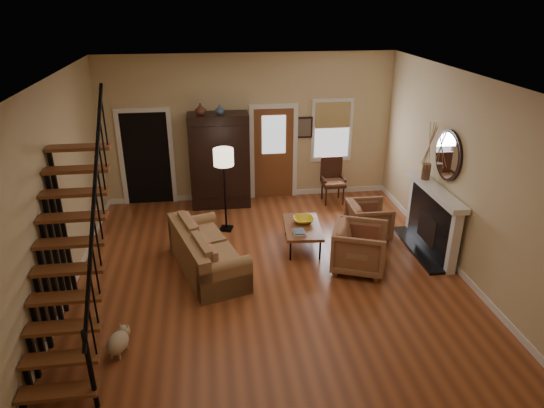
{
  "coord_description": "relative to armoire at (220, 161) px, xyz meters",
  "views": [
    {
      "loc": [
        -0.91,
        -7.09,
        4.45
      ],
      "look_at": [
        0.1,
        0.4,
        1.15
      ],
      "focal_mm": 32.0,
      "sensor_mm": 36.0,
      "label": 1
    }
  ],
  "objects": [
    {
      "name": "room",
      "position": [
        0.29,
        -1.39,
        0.46
      ],
      "size": [
        7.0,
        7.33,
        3.3
      ],
      "color": "brown",
      "rests_on": "ground"
    },
    {
      "name": "staircase",
      "position": [
        -2.08,
        -4.45,
        0.55
      ],
      "size": [
        0.94,
        2.8,
        3.2
      ],
      "primitive_type": null,
      "color": "brown",
      "rests_on": "ground"
    },
    {
      "name": "fireplace",
      "position": [
        3.83,
        -2.65,
        -0.31
      ],
      "size": [
        0.33,
        1.95,
        2.3
      ],
      "color": "black",
      "rests_on": "ground"
    },
    {
      "name": "armoire",
      "position": [
        0.0,
        0.0,
        0.0
      ],
      "size": [
        1.3,
        0.6,
        2.1
      ],
      "primitive_type": null,
      "color": "black",
      "rests_on": "ground"
    },
    {
      "name": "vase_a",
      "position": [
        -0.35,
        -0.1,
        1.17
      ],
      "size": [
        0.24,
        0.24,
        0.25
      ],
      "primitive_type": "imported",
      "color": "#4C2619",
      "rests_on": "armoire"
    },
    {
      "name": "vase_b",
      "position": [
        0.05,
        -0.1,
        1.16
      ],
      "size": [
        0.2,
        0.2,
        0.21
      ],
      "primitive_type": "imported",
      "color": "#334C60",
      "rests_on": "armoire"
    },
    {
      "name": "sofa",
      "position": [
        -0.33,
        -2.85,
        -0.68
      ],
      "size": [
        1.41,
        2.18,
        0.75
      ],
      "primitive_type": null,
      "rotation": [
        0.0,
        0.0,
        0.29
      ],
      "color": "olive",
      "rests_on": "ground"
    },
    {
      "name": "coffee_table",
      "position": [
        1.45,
        -2.23,
        -0.83
      ],
      "size": [
        0.76,
        1.2,
        0.44
      ],
      "primitive_type": null,
      "rotation": [
        0.0,
        0.0,
        -0.08
      ],
      "color": "brown",
      "rests_on": "ground"
    },
    {
      "name": "bowl",
      "position": [
        1.5,
        -2.08,
        -0.56
      ],
      "size": [
        0.39,
        0.39,
        0.1
      ],
      "primitive_type": "imported",
      "color": "gold",
      "rests_on": "coffee_table"
    },
    {
      "name": "books",
      "position": [
        1.33,
        -2.53,
        -0.58
      ],
      "size": [
        0.21,
        0.29,
        0.05
      ],
      "primitive_type": null,
      "color": "beige",
      "rests_on": "coffee_table"
    },
    {
      "name": "armchair_left",
      "position": [
        2.28,
        -3.15,
        -0.64
      ],
      "size": [
        1.17,
        1.16,
        0.83
      ],
      "primitive_type": "imported",
      "rotation": [
        0.0,
        0.0,
        1.19
      ],
      "color": "brown",
      "rests_on": "ground"
    },
    {
      "name": "armchair_right",
      "position": [
        2.82,
        -2.0,
        -0.69
      ],
      "size": [
        0.81,
        0.79,
        0.73
      ],
      "primitive_type": "imported",
      "rotation": [
        0.0,
        0.0,
        1.55
      ],
      "color": "brown",
      "rests_on": "ground"
    },
    {
      "name": "floor_lamp",
      "position": [
        0.05,
        -1.31,
        -0.19
      ],
      "size": [
        0.49,
        0.49,
        1.72
      ],
      "primitive_type": null,
      "rotation": [
        0.0,
        0.0,
        -0.3
      ],
      "color": "black",
      "rests_on": "ground"
    },
    {
      "name": "side_chair",
      "position": [
        2.55,
        -0.2,
        -0.54
      ],
      "size": [
        0.54,
        0.54,
        1.02
      ],
      "primitive_type": null,
      "color": "#3A1D12",
      "rests_on": "ground"
    },
    {
      "name": "dog",
      "position": [
        -1.55,
        -4.85,
        -0.89
      ],
      "size": [
        0.38,
        0.5,
        0.33
      ],
      "primitive_type": null,
      "rotation": [
        0.0,
        0.0,
        -0.28
      ],
      "color": "#C7AF88",
      "rests_on": "ground"
    }
  ]
}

